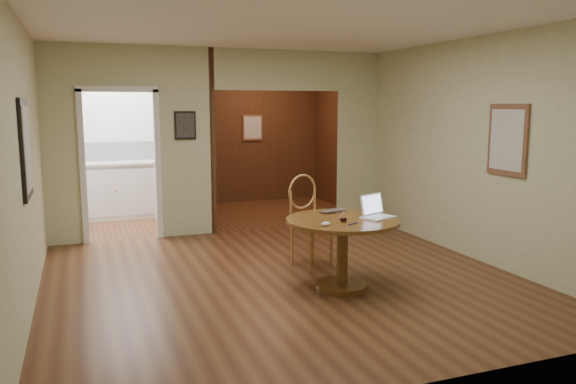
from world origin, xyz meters
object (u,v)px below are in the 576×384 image
object	(u,v)px
chair	(308,215)
closed_laptop	(336,212)
dining_table	(343,237)
open_laptop	(375,211)

from	to	relation	value
chair	closed_laptop	xyz separation A→B (m)	(0.09, -0.57, 0.14)
dining_table	closed_laptop	size ratio (longest dim) A/B	3.66
chair	closed_laptop	distance (m)	0.59
chair	open_laptop	bearing A→B (deg)	-86.03
dining_table	open_laptop	bearing A→B (deg)	-3.94
dining_table	open_laptop	distance (m)	0.44
open_laptop	closed_laptop	bearing A→B (deg)	107.14
closed_laptop	chair	bearing A→B (deg)	80.72
open_laptop	closed_laptop	xyz separation A→B (m)	(-0.29, 0.35, -0.05)
chair	dining_table	bearing A→B (deg)	-107.28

